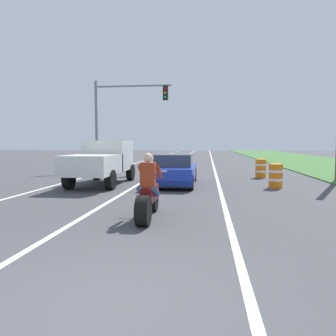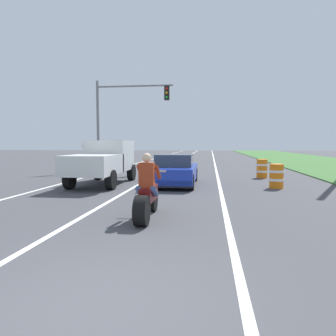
{
  "view_description": "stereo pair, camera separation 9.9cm",
  "coord_description": "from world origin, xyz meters",
  "px_view_note": "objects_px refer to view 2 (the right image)",
  "views": [
    {
      "loc": [
        1.28,
        -3.23,
        1.85
      ],
      "look_at": [
        -0.06,
        7.68,
        1.0
      ],
      "focal_mm": 34.14,
      "sensor_mm": 36.0,
      "label": 1
    },
    {
      "loc": [
        1.38,
        -3.22,
        1.85
      ],
      "look_at": [
        -0.06,
        7.68,
        1.0
      ],
      "focal_mm": 34.14,
      "sensor_mm": 36.0,
      "label": 2
    }
  ],
  "objects_px": {
    "sports_car_blue": "(175,171)",
    "construction_barrel_mid": "(262,169)",
    "traffic_light_mast_near": "(121,110)",
    "pickup_truck_left_lane_white": "(103,160)",
    "motorcycle_with_rider": "(147,196)",
    "construction_barrel_nearest": "(276,176)"
  },
  "relations": [
    {
      "from": "traffic_light_mast_near",
      "to": "pickup_truck_left_lane_white",
      "type": "bearing_deg",
      "value": -81.02
    },
    {
      "from": "pickup_truck_left_lane_white",
      "to": "traffic_light_mast_near",
      "type": "relative_size",
      "value": 0.8
    },
    {
      "from": "construction_barrel_nearest",
      "to": "construction_barrel_mid",
      "type": "relative_size",
      "value": 1.0
    },
    {
      "from": "sports_car_blue",
      "to": "construction_barrel_mid",
      "type": "relative_size",
      "value": 4.3
    },
    {
      "from": "sports_car_blue",
      "to": "pickup_truck_left_lane_white",
      "type": "height_order",
      "value": "pickup_truck_left_lane_white"
    },
    {
      "from": "traffic_light_mast_near",
      "to": "construction_barrel_mid",
      "type": "xyz_separation_m",
      "value": [
        8.64,
        -3.22,
        -3.53
      ]
    },
    {
      "from": "sports_car_blue",
      "to": "construction_barrel_mid",
      "type": "xyz_separation_m",
      "value": [
        4.31,
        3.49,
        -0.13
      ]
    },
    {
      "from": "motorcycle_with_rider",
      "to": "sports_car_blue",
      "type": "height_order",
      "value": "motorcycle_with_rider"
    },
    {
      "from": "construction_barrel_mid",
      "to": "sports_car_blue",
      "type": "bearing_deg",
      "value": -141.01
    },
    {
      "from": "sports_car_blue",
      "to": "construction_barrel_mid",
      "type": "bearing_deg",
      "value": 38.99
    },
    {
      "from": "sports_car_blue",
      "to": "pickup_truck_left_lane_white",
      "type": "bearing_deg",
      "value": -176.08
    },
    {
      "from": "motorcycle_with_rider",
      "to": "pickup_truck_left_lane_white",
      "type": "xyz_separation_m",
      "value": [
        -3.28,
        6.35,
        0.51
      ]
    },
    {
      "from": "sports_car_blue",
      "to": "traffic_light_mast_near",
      "type": "distance_m",
      "value": 8.68
    },
    {
      "from": "pickup_truck_left_lane_white",
      "to": "construction_barrel_nearest",
      "type": "relative_size",
      "value": 4.8
    },
    {
      "from": "sports_car_blue",
      "to": "traffic_light_mast_near",
      "type": "xyz_separation_m",
      "value": [
        -4.33,
        6.7,
        3.4
      ]
    },
    {
      "from": "traffic_light_mast_near",
      "to": "construction_barrel_nearest",
      "type": "distance_m",
      "value": 11.75
    },
    {
      "from": "construction_barrel_mid",
      "to": "traffic_light_mast_near",
      "type": "bearing_deg",
      "value": 159.57
    },
    {
      "from": "motorcycle_with_rider",
      "to": "traffic_light_mast_near",
      "type": "distance_m",
      "value": 14.4
    },
    {
      "from": "pickup_truck_left_lane_white",
      "to": "construction_barrel_nearest",
      "type": "xyz_separation_m",
      "value": [
        7.51,
        -0.26,
        -0.6
      ]
    },
    {
      "from": "motorcycle_with_rider",
      "to": "construction_barrel_nearest",
      "type": "xyz_separation_m",
      "value": [
        4.23,
        6.1,
        -0.09
      ]
    },
    {
      "from": "sports_car_blue",
      "to": "pickup_truck_left_lane_white",
      "type": "relative_size",
      "value": 0.9
    },
    {
      "from": "traffic_light_mast_near",
      "to": "construction_barrel_nearest",
      "type": "relative_size",
      "value": 6.0
    }
  ]
}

